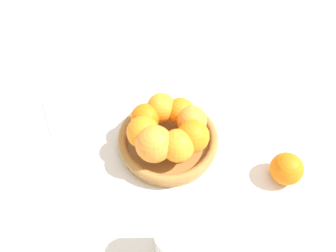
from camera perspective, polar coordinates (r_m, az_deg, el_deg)
name	(u,v)px	position (r m, az deg, el deg)	size (l,w,h in m)	color
ground_plane	(168,145)	(0.80, 0.00, -3.35)	(4.00, 4.00, 0.00)	silver
fruit_bowl	(168,140)	(0.78, 0.00, -2.49)	(0.24, 0.24, 0.04)	#A57238
orange_pile	(167,129)	(0.73, -0.10, -0.49)	(0.19, 0.18, 0.08)	orange
stray_orange	(287,169)	(0.77, 19.95, -7.01)	(0.07, 0.07, 0.07)	orange
drinking_glass	(174,244)	(0.63, 1.01, -19.91)	(0.07, 0.07, 0.13)	silver
napkin_folded	(73,108)	(0.90, -16.17, 3.07)	(0.14, 0.14, 0.01)	beige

